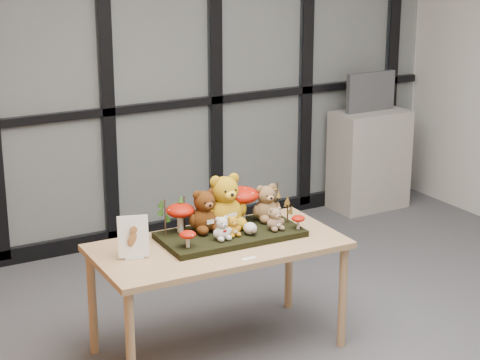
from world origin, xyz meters
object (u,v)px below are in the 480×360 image
sign_holder (133,240)px  monitor (371,92)px  bear_tan_back (266,200)px  mushroom_front_right (298,221)px  bear_beige_small (275,217)px  plush_cream_hedgehog (250,228)px  mushroom_front_left (188,238)px  bear_white_bow (222,227)px  mushroom_back_right (242,202)px  bear_brown_medium (204,208)px  bear_pooh_yellow (225,198)px  diorama_tray (230,235)px  bear_small_yellow (233,225)px  mushroom_back_left (180,217)px  cabinet (369,160)px  display_table (218,255)px

sign_holder → monitor: monitor is taller
bear_tan_back → mushroom_front_right: bear_tan_back is taller
bear_beige_small → plush_cream_hedgehog: bearing=179.9°
mushroom_front_left → bear_tan_back: bearing=16.2°
bear_white_bow → mushroom_back_right: size_ratio=0.66×
bear_brown_medium → sign_holder: bearing=-165.9°
plush_cream_hedgehog → sign_holder: 0.69m
bear_pooh_yellow → bear_tan_back: bear_pooh_yellow is taller
bear_pooh_yellow → bear_tan_back: bearing=-0.3°
diorama_tray → mushroom_back_right: mushroom_back_right is taller
bear_small_yellow → mushroom_front_left: size_ratio=1.27×
sign_holder → mushroom_back_left: bearing=41.9°
cabinet → monitor: size_ratio=1.81×
bear_tan_back → monitor: monitor is taller
bear_beige_small → cabinet: size_ratio=0.18×
diorama_tray → monitor: monitor is taller
bear_tan_back → mushroom_back_left: bearing=175.0°
display_table → bear_tan_back: bearing=19.6°
mushroom_front_right → monitor: 2.61m
bear_tan_back → mushroom_back_left: 0.54m
bear_pooh_yellow → mushroom_back_right: bearing=19.0°
bear_pooh_yellow → mushroom_back_right: size_ratio=1.52×
plush_cream_hedgehog → bear_small_yellow: bearing=166.4°
display_table → bear_small_yellow: size_ratio=10.89×
mushroom_back_right → cabinet: (2.10, 1.49, -0.39)m
bear_pooh_yellow → plush_cream_hedgehog: (0.07, -0.18, -0.14)m
bear_small_yellow → bear_beige_small: bearing=-5.3°
display_table → bear_white_bow: bear_white_bow is taller
bear_small_yellow → mushroom_front_right: size_ratio=1.47×
bear_brown_medium → sign_holder: (-0.49, -0.11, -0.07)m
bear_brown_medium → mushroom_front_left: bear_brown_medium is taller
bear_pooh_yellow → cabinet: size_ratio=0.41×
bear_brown_medium → bear_beige_small: bear_brown_medium is taller
bear_brown_medium → bear_small_yellow: bearing=-55.4°
bear_brown_medium → bear_pooh_yellow: bearing=0.3°
diorama_tray → sign_holder: 0.61m
cabinet → monitor: (0.00, 0.02, 0.59)m
bear_brown_medium → bear_white_bow: 0.18m
bear_white_bow → mushroom_back_right: mushroom_back_right is taller
bear_pooh_yellow → cabinet: bear_pooh_yellow is taller
bear_tan_back → sign_holder: size_ratio=1.02×
bear_brown_medium → mushroom_back_left: (-0.13, 0.05, -0.05)m
mushroom_back_left → mushroom_front_right: bearing=-25.0°
bear_brown_medium → monitor: monitor is taller
bear_beige_small → mushroom_back_left: mushroom_back_left is taller
mushroom_front_left → bear_small_yellow: bearing=6.6°
bear_brown_medium → mushroom_front_right: 0.55m
bear_beige_small → mushroom_front_right: bearing=-21.9°
display_table → cabinet: cabinet is taller
display_table → mushroom_back_left: 0.31m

